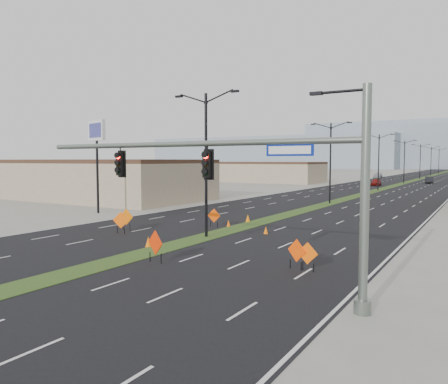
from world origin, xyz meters
The scene contains 29 objects.
ground centered at (0.00, 0.00, 0.00)m, with size 600.00×600.00×0.00m, color gray.
road_surface centered at (0.00, 100.00, 0.00)m, with size 25.00×400.00×0.02m, color black.
median_strip centered at (0.00, 100.00, 0.00)m, with size 2.00×400.00×0.04m, color #324C1B.
building_sw_near centered at (-35.00, 30.00, 2.50)m, with size 40.00×16.00×5.00m, color tan.
building_sw_far centered at (-32.00, 85.00, 2.25)m, with size 30.00×14.00×4.50m, color tan.
mesa_west centered at (-120.00, 280.00, 11.00)m, with size 180.00×50.00×22.00m, color #8A9AAB.
mesa_backdrop centered at (-30.00, 320.00, 16.00)m, with size 140.00×50.00×32.00m, color #8A9AAB.
signal_mast centered at (8.56, 2.00, 4.79)m, with size 16.30×0.60×8.00m.
streetlight_0 centered at (0.00, 12.00, 5.42)m, with size 5.15×0.24×10.02m.
streetlight_1 centered at (0.00, 40.00, 5.42)m, with size 5.15×0.24×10.02m.
streetlight_2 centered at (0.00, 68.00, 5.42)m, with size 5.15×0.24×10.02m.
streetlight_3 centered at (0.00, 96.00, 5.42)m, with size 5.15×0.24×10.02m.
streetlight_4 centered at (0.00, 124.00, 5.42)m, with size 5.15×0.24×10.02m.
streetlight_5 centered at (0.00, 152.00, 5.42)m, with size 5.15×0.24×10.02m.
streetlight_6 centered at (0.00, 180.00, 5.42)m, with size 5.15×0.24×10.02m.
car_left centered at (-3.33, 82.29, 0.76)m, with size 1.80×4.48×1.53m, color maroon.
car_mid centered at (5.11, 98.97, 0.79)m, with size 1.67×4.80×1.58m, color black.
car_far centered at (-11.34, 122.28, 0.81)m, with size 2.26×5.57×1.62m, color #A1A7AB.
construction_sign_0 centered at (-6.95, 11.32, 0.98)m, with size 1.25×0.19×1.67m.
construction_sign_1 centered at (-6.12, 9.88, 0.96)m, with size 1.15×0.49×1.63m.
construction_sign_2 centered at (-2.00, 16.15, 0.88)m, with size 1.13×0.14×1.50m.
construction_sign_3 centered at (2.00, 4.14, 1.02)m, with size 1.25×0.42×1.73m.
construction_sign_4 centered at (8.88, 6.66, 0.89)m, with size 1.09×0.43×1.52m.
construction_sign_5 centered at (9.47, 6.59, 0.84)m, with size 1.08×0.10×1.43m.
cone_0 centered at (-1.06, 7.10, 0.34)m, with size 0.40×0.40×0.67m, color #FD6A05.
cone_1 centered at (-1.10, 16.94, 0.27)m, with size 0.33×0.33×0.55m, color #FF5F05.
cone_2 centered at (3.06, 15.28, 0.28)m, with size 0.34×0.34×0.56m, color #FF6C05.
cone_3 centered at (-0.97, 20.04, 0.34)m, with size 0.41×0.41×0.69m, color orange.
pole_sign_west centered at (-17.28, 18.00, 7.70)m, with size 3.06×1.18×9.44m.
Camera 1 is at (16.80, -13.36, 5.40)m, focal length 35.00 mm.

